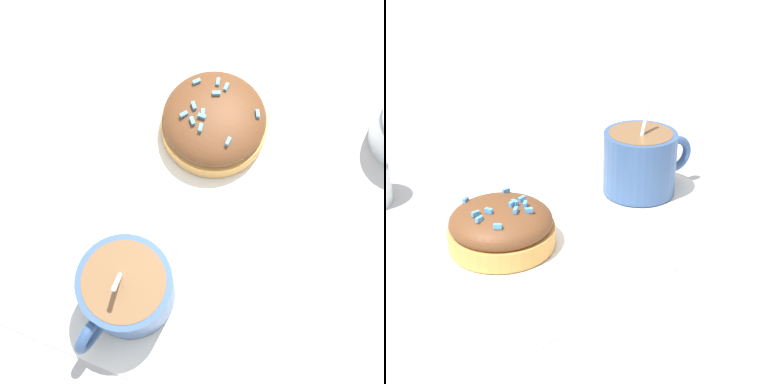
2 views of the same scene
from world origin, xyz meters
The scene contains 4 objects.
ground_plane centered at (0.00, 0.00, 0.00)m, with size 3.00×3.00×0.00m, color #B2B2B7.
paper_napkin centered at (0.00, 0.00, 0.00)m, with size 0.32×0.29×0.00m.
coffee_cup centered at (-0.09, 0.00, 0.04)m, with size 0.10×0.08×0.10m.
frosted_pastry centered at (0.09, 0.01, 0.02)m, with size 0.10×0.10×0.05m.
Camera 2 is at (0.33, 0.45, 0.32)m, focal length 60.00 mm.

